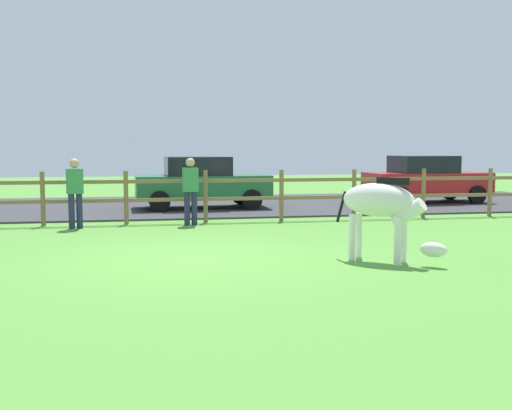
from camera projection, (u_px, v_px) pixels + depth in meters
ground_plane at (192, 258)px, 10.66m from camera, size 60.00×60.00×0.00m
parking_asphalt at (167, 206)px, 19.76m from camera, size 28.00×7.40×0.05m
paddock_fence at (166, 193)px, 15.45m from camera, size 21.69×0.11×1.32m
zebra at (383, 206)px, 10.29m from camera, size 1.53×1.48×1.41m
parked_car_red at (426, 179)px, 20.69m from camera, size 4.05×1.99×1.56m
parked_car_green at (201, 182)px, 18.80m from camera, size 4.05×1.99×1.56m
visitor_left_of_tree at (75, 190)px, 14.44m from camera, size 0.40×0.30×1.64m
visitor_right_of_tree at (190, 188)px, 15.08m from camera, size 0.38×0.25×1.64m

